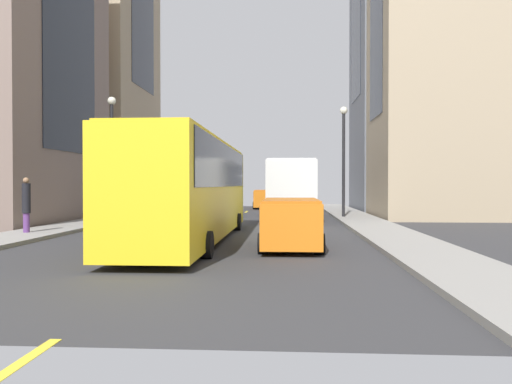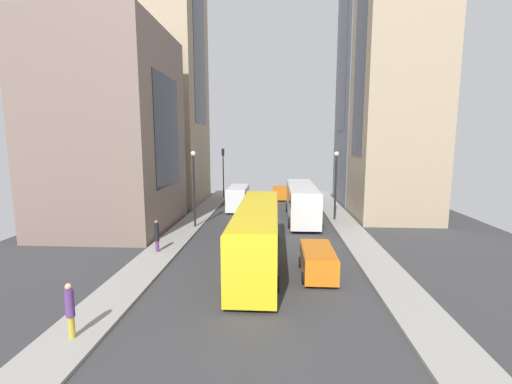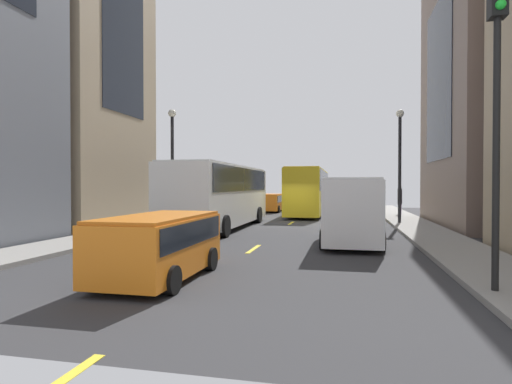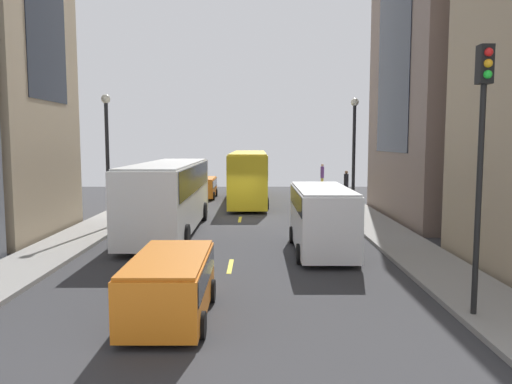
# 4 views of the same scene
# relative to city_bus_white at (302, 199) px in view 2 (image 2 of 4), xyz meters

# --- Properties ---
(ground_plane) EXTENTS (40.56, 40.56, 0.00)m
(ground_plane) POSITION_rel_city_bus_white_xyz_m (3.24, 3.91, -2.01)
(ground_plane) COLOR #333335
(sidewalk_west) EXTENTS (2.43, 44.00, 0.15)m
(sidewalk_west) POSITION_rel_city_bus_white_xyz_m (-3.82, 3.91, -1.93)
(sidewalk_west) COLOR gray
(sidewalk_west) RESTS_ON ground
(sidewalk_east) EXTENTS (2.43, 44.00, 0.15)m
(sidewalk_east) POSITION_rel_city_bus_white_xyz_m (10.31, 3.91, -1.93)
(sidewalk_east) COLOR gray
(sidewalk_east) RESTS_ON ground
(lane_stripe_0) EXTENTS (0.16, 2.00, 0.01)m
(lane_stripe_0) POSITION_rel_city_bus_white_xyz_m (3.24, -17.09, -2.00)
(lane_stripe_0) COLOR yellow
(lane_stripe_0) RESTS_ON ground
(lane_stripe_1) EXTENTS (0.16, 2.00, 0.01)m
(lane_stripe_1) POSITION_rel_city_bus_white_xyz_m (3.24, -6.59, -2.00)
(lane_stripe_1) COLOR yellow
(lane_stripe_1) RESTS_ON ground
(lane_stripe_2) EXTENTS (0.16, 2.00, 0.01)m
(lane_stripe_2) POSITION_rel_city_bus_white_xyz_m (3.24, 3.91, -2.00)
(lane_stripe_2) COLOR yellow
(lane_stripe_2) RESTS_ON ground
(lane_stripe_3) EXTENTS (0.16, 2.00, 0.01)m
(lane_stripe_3) POSITION_rel_city_bus_white_xyz_m (3.24, 14.41, -2.00)
(lane_stripe_3) COLOR yellow
(lane_stripe_3) RESTS_ON ground
(building_west_0) EXTENTS (6.84, 8.85, 39.14)m
(building_west_0) POSITION_rel_city_bus_white_xyz_m (-8.63, -9.72, 17.56)
(building_west_0) COLOR slate
(building_west_0) RESTS_ON ground
(building_west_1) EXTENTS (7.40, 7.58, 27.45)m
(building_west_1) POSITION_rel_city_bus_white_xyz_m (-8.90, -0.81, 11.72)
(building_west_1) COLOR tan
(building_west_1) RESTS_ON ground
(building_east_0) EXTENTS (8.86, 10.84, 42.97)m
(building_east_0) POSITION_rel_city_bus_white_xyz_m (16.11, -9.03, 19.48)
(building_east_0) COLOR tan
(building_east_0) RESTS_ON ground
(building_east_1) EXTENTS (9.76, 11.39, 16.75)m
(building_east_1) POSITION_rel_city_bus_white_xyz_m (16.55, 4.33, 6.37)
(building_east_1) COLOR #7A665B
(building_east_1) RESTS_ON ground
(city_bus_white) EXTENTS (2.80, 11.64, 3.35)m
(city_bus_white) POSITION_rel_city_bus_white_xyz_m (0.00, 0.00, 0.00)
(city_bus_white) COLOR silver
(city_bus_white) RESTS_ON ground
(streetcar_yellow) EXTENTS (2.70, 13.56, 3.59)m
(streetcar_yellow) POSITION_rel_city_bus_white_xyz_m (3.62, 12.42, 0.12)
(streetcar_yellow) COLOR yellow
(streetcar_yellow) RESTS_ON ground
(delivery_van_white) EXTENTS (2.25, 5.84, 2.58)m
(delivery_van_white) POSITION_rel_city_bus_white_xyz_m (6.72, -4.38, -0.49)
(delivery_van_white) COLOR white
(delivery_van_white) RESTS_ON ground
(car_orange_0) EXTENTS (1.99, 4.11, 1.57)m
(car_orange_0) POSITION_rel_city_bus_white_xyz_m (2.03, -11.73, -1.08)
(car_orange_0) COLOR orange
(car_orange_0) RESTS_ON ground
(car_orange_1) EXTENTS (1.95, 4.04, 1.58)m
(car_orange_1) POSITION_rel_city_bus_white_xyz_m (0.09, 14.42, -1.08)
(car_orange_1) COLOR orange
(car_orange_1) RESTS_ON ground
(pedestrian_crossing_near) EXTENTS (0.33, 0.33, 2.17)m
(pedestrian_crossing_near) POSITION_rel_city_bus_white_xyz_m (10.49, 11.23, -0.70)
(pedestrian_crossing_near) COLOR #593372
(pedestrian_crossing_near) RESTS_ON ground
(pedestrian_waiting_curb) EXTENTS (0.33, 0.33, 2.18)m
(pedestrian_waiting_curb) POSITION_rel_city_bus_white_xyz_m (10.19, 21.64, -0.68)
(pedestrian_waiting_curb) COLOR gold
(pedestrian_waiting_curb) RESTS_ON ground
(traffic_light_near_corner) EXTENTS (0.32, 0.44, 6.45)m
(traffic_light_near_corner) POSITION_rel_city_bus_white_xyz_m (9.49, -11.83, 2.59)
(traffic_light_near_corner) COLOR black
(traffic_light_near_corner) RESTS_ON ground
(streetlamp_near) EXTENTS (0.44, 0.44, 6.58)m
(streetlamp_near) POSITION_rel_city_bus_white_xyz_m (9.59, 4.11, 2.21)
(streetlamp_near) COLOR black
(streetlamp_near) RESTS_ON ground
(streetlamp_far) EXTENTS (0.44, 0.44, 6.47)m
(streetlamp_far) POSITION_rel_city_bus_white_xyz_m (-3.11, 0.64, 2.15)
(streetlamp_far) COLOR black
(streetlamp_far) RESTS_ON ground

